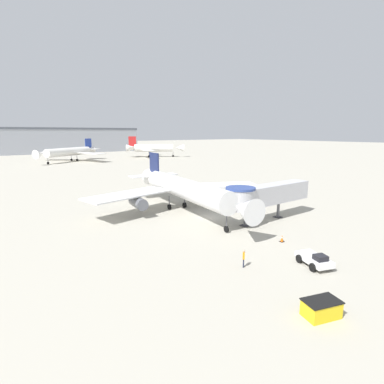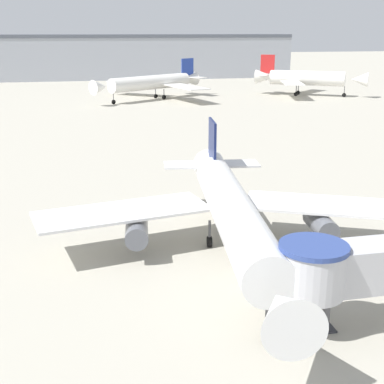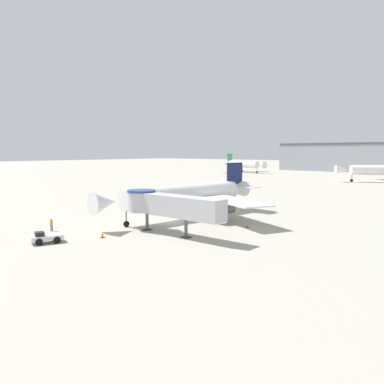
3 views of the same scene
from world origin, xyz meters
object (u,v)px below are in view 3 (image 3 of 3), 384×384
at_px(pushback_tug_white, 46,237).
at_px(traffic_cone_near_nose, 102,235).
at_px(main_airplane, 188,195).
at_px(ground_crew_marshaller, 51,224).
at_px(traffic_cone_starboard_wing, 247,225).
at_px(background_jet_green_tail, 242,164).
at_px(jet_bridge, 166,204).

bearing_deg(pushback_tug_white, traffic_cone_near_nose, 83.72).
bearing_deg(main_airplane, ground_crew_marshaller, -102.19).
xyz_separation_m(traffic_cone_starboard_wing, ground_crew_marshaller, (-19.59, -20.29, 0.68)).
bearing_deg(main_airplane, pushback_tug_white, -86.37).
relative_size(traffic_cone_near_nose, background_jet_green_tail, 0.03).
bearing_deg(background_jet_green_tail, traffic_cone_near_nose, -137.29).
bearing_deg(traffic_cone_starboard_wing, jet_bridge, -119.34).
height_order(pushback_tug_white, traffic_cone_starboard_wing, pushback_tug_white).
bearing_deg(traffic_cone_starboard_wing, main_airplane, 175.68).
height_order(main_airplane, jet_bridge, main_airplane).
distance_m(pushback_tug_white, traffic_cone_starboard_wing, 27.84).
distance_m(jet_bridge, traffic_cone_starboard_wing, 13.03).
bearing_deg(ground_crew_marshaller, traffic_cone_near_nose, 150.58).
bearing_deg(pushback_tug_white, traffic_cone_starboard_wing, 79.61).
relative_size(pushback_tug_white, traffic_cone_near_nose, 4.99).
distance_m(main_airplane, pushback_tug_white, 25.43).
bearing_deg(traffic_cone_near_nose, jet_bridge, 57.20).
bearing_deg(traffic_cone_starboard_wing, ground_crew_marshaller, -134.00).
distance_m(traffic_cone_near_nose, background_jet_green_tail, 159.42).
bearing_deg(traffic_cone_near_nose, pushback_tug_white, -115.28).
distance_m(ground_crew_marshaller, background_jet_green_tail, 157.70).
height_order(main_airplane, ground_crew_marshaller, main_airplane).
xyz_separation_m(jet_bridge, background_jet_green_tail, (-76.08, 135.30, 0.39)).
relative_size(pushback_tug_white, traffic_cone_starboard_wing, 5.56).
height_order(main_airplane, traffic_cone_starboard_wing, main_airplane).
distance_m(traffic_cone_starboard_wing, traffic_cone_near_nose, 20.98).
height_order(traffic_cone_starboard_wing, background_jet_green_tail, background_jet_green_tail).
bearing_deg(pushback_tug_white, jet_bridge, 79.57).
bearing_deg(pushback_tug_white, ground_crew_marshaller, 165.20).
xyz_separation_m(main_airplane, ground_crew_marshaller, (-7.07, -21.23, -2.84)).
bearing_deg(traffic_cone_near_nose, background_jet_green_tail, 116.65).
relative_size(traffic_cone_starboard_wing, traffic_cone_near_nose, 0.90).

